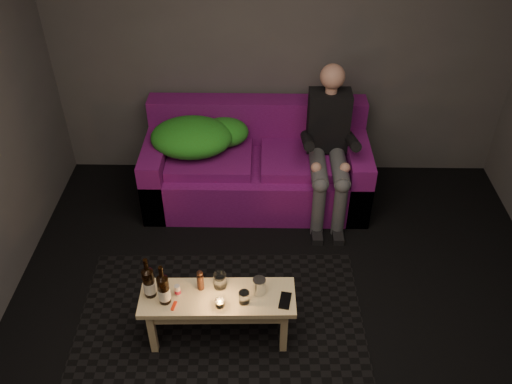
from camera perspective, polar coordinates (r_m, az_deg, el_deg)
floor at (r=3.72m, az=3.02°, el=-17.72°), size 4.50×4.50×0.00m
room at (r=2.94m, az=3.85°, el=8.83°), size 4.50×4.50×4.50m
rug at (r=3.89m, az=-3.75°, el=-14.23°), size 2.04×1.50×0.01m
sofa at (r=4.80m, az=0.06°, el=2.66°), size 1.91×0.86×0.82m
green_blanket at (r=4.64m, az=-6.20°, el=5.88°), size 0.84×0.57×0.29m
person at (r=4.49m, az=7.69°, el=5.19°), size 0.34×0.79×1.27m
coffee_table at (r=3.60m, az=-4.03°, el=-11.63°), size 1.01×0.34×0.41m
beer_bottle_a at (r=3.52m, az=-11.21°, el=-9.28°), size 0.08×0.08×0.31m
beer_bottle_b at (r=3.47m, az=-9.70°, el=-10.03°), size 0.08×0.08×0.31m
salt_shaker at (r=3.55m, az=-8.26°, el=-10.19°), size 0.05×0.05×0.08m
pepper_mill at (r=3.55m, az=-5.87°, el=-9.40°), size 0.05×0.05×0.12m
tumbler_back at (r=3.56m, az=-3.82°, el=-9.27°), size 0.11×0.11×0.10m
tealight at (r=3.47m, az=-3.82°, el=-11.58°), size 0.06×0.06×0.05m
tumbler_front at (r=3.47m, az=-1.26°, el=-11.03°), size 0.09×0.09×0.09m
steel_cup at (r=3.51m, az=0.34°, el=-9.87°), size 0.09×0.09×0.12m
smartphone at (r=3.51m, az=3.08°, el=-11.34°), size 0.09×0.15×0.01m
red_lighter at (r=3.51m, az=-8.64°, el=-11.76°), size 0.03×0.07×0.01m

